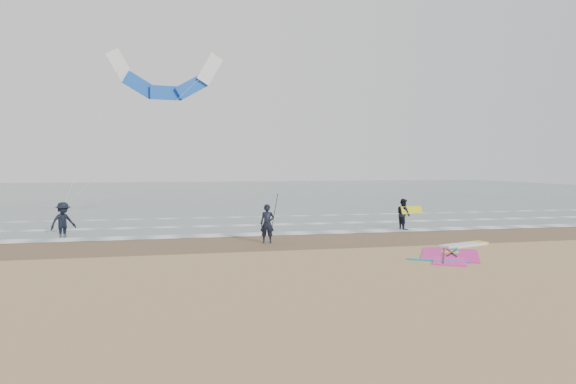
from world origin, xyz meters
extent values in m
plane|color=tan|center=(0.00, 0.00, 0.00)|extent=(120.00, 120.00, 0.00)
cube|color=#47605E|center=(0.00, 48.00, 0.01)|extent=(120.00, 80.00, 0.02)
cube|color=brown|center=(0.00, 6.00, 0.00)|extent=(120.00, 5.00, 0.01)
cube|color=white|center=(0.00, 8.20, 0.03)|extent=(120.00, 1.20, 0.02)
cube|color=white|center=(0.00, 12.00, 0.03)|extent=(120.00, 0.70, 0.02)
cube|color=white|center=(0.00, 16.50, 0.03)|extent=(120.00, 0.50, 0.01)
cube|color=white|center=(5.74, 3.02, 0.05)|extent=(2.31, 1.22, 0.11)
cube|color=yellow|center=(6.73, 3.33, 0.06)|extent=(0.55, 0.64, 0.12)
cube|color=#FF20A0|center=(4.12, 1.22, 0.02)|extent=(3.15, 3.48, 0.04)
cube|color=#FF20A0|center=(3.45, 0.05, 0.02)|extent=(1.74, 1.94, 0.04)
cube|color=#0C8C99|center=(5.02, 2.39, 0.02)|extent=(1.61, 2.59, 0.04)
cube|color=#0C8C99|center=(3.09, 0.23, 0.02)|extent=(1.89, 1.20, 0.04)
cube|color=yellow|center=(4.39, 1.67, 0.02)|extent=(0.81, 0.78, 0.05)
cylinder|color=black|center=(3.76, 1.04, 0.04)|extent=(1.66, 2.83, 0.05)
cylinder|color=black|center=(4.30, 1.40, 0.06)|extent=(1.11, 1.23, 0.04)
cylinder|color=black|center=(4.30, 1.40, 0.06)|extent=(0.53, 1.55, 0.04)
imported|color=black|center=(-1.95, 5.56, 0.83)|extent=(0.70, 0.58, 1.66)
imported|color=black|center=(5.69, 8.56, 0.80)|extent=(0.69, 0.84, 1.60)
imported|color=black|center=(-11.03, 10.33, 0.95)|extent=(1.40, 1.31, 1.90)
cylinder|color=black|center=(-1.65, 5.56, 1.22)|extent=(0.17, 0.86, 1.82)
cube|color=yellow|center=(6.09, 8.46, 1.01)|extent=(1.30, 0.51, 0.39)
cube|color=white|center=(-8.61, 13.35, 8.68)|extent=(1.50, 0.35, 1.85)
cube|color=blue|center=(-7.60, 13.35, 7.66)|extent=(1.84, 0.41, 1.51)
cube|color=blue|center=(-6.21, 13.35, 7.29)|extent=(1.69, 0.39, 0.76)
cube|color=blue|center=(-4.83, 13.35, 7.66)|extent=(1.84, 0.41, 1.51)
cube|color=white|center=(-3.81, 13.35, 8.68)|extent=(1.50, 0.35, 1.85)
cylinder|color=beige|center=(-9.82, 11.84, 4.99)|extent=(2.44, 3.03, 7.39)
cylinder|color=beige|center=(-7.42, 11.84, 4.99)|extent=(7.24, 3.03, 7.39)
camera|label=1|loc=(-5.70, -15.82, 3.32)|focal=32.00mm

